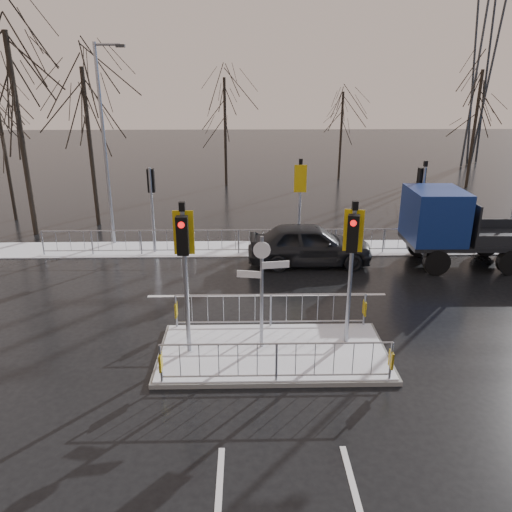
{
  "coord_description": "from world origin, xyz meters",
  "views": [
    {
      "loc": [
        -0.69,
        -11.5,
        6.92
      ],
      "look_at": [
        -0.39,
        2.72,
        1.8
      ],
      "focal_mm": 35.0,
      "sensor_mm": 36.0,
      "label": 1
    }
  ],
  "objects_px": {
    "car_far_lane": "(310,244)",
    "flatbed_truck": "(457,226)",
    "street_lamp_left": "(106,140)",
    "traffic_island": "(273,341)"
  },
  "relations": [
    {
      "from": "street_lamp_left",
      "to": "flatbed_truck",
      "type": "bearing_deg",
      "value": -12.04
    },
    {
      "from": "car_far_lane",
      "to": "flatbed_truck",
      "type": "height_order",
      "value": "flatbed_truck"
    },
    {
      "from": "traffic_island",
      "to": "flatbed_truck",
      "type": "relative_size",
      "value": 0.93
    },
    {
      "from": "flatbed_truck",
      "to": "street_lamp_left",
      "type": "height_order",
      "value": "street_lamp_left"
    },
    {
      "from": "traffic_island",
      "to": "street_lamp_left",
      "type": "xyz_separation_m",
      "value": [
        -6.42,
        9.49,
        4.1
      ]
    },
    {
      "from": "flatbed_truck",
      "to": "street_lamp_left",
      "type": "relative_size",
      "value": 0.79
    },
    {
      "from": "flatbed_truck",
      "to": "street_lamp_left",
      "type": "distance_m",
      "value": 14.39
    },
    {
      "from": "traffic_island",
      "to": "flatbed_truck",
      "type": "height_order",
      "value": "traffic_island"
    },
    {
      "from": "car_far_lane",
      "to": "flatbed_truck",
      "type": "xyz_separation_m",
      "value": [
        5.57,
        -0.25,
        0.77
      ]
    },
    {
      "from": "flatbed_truck",
      "to": "street_lamp_left",
      "type": "xyz_separation_m",
      "value": [
        -13.78,
        2.94,
        2.9
      ]
    }
  ]
}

